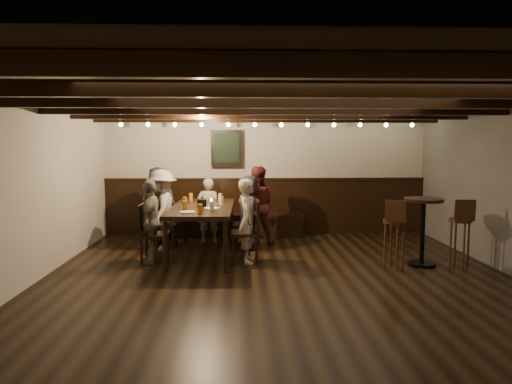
{
  "coord_description": "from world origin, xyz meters",
  "views": [
    {
      "loc": [
        -0.53,
        -5.78,
        1.83
      ],
      "look_at": [
        -0.28,
        1.3,
        1.08
      ],
      "focal_mm": 32.0,
      "sensor_mm": 36.0,
      "label": 1
    }
  ],
  "objects_px": {
    "high_top_table": "(423,221)",
    "bar_stool_right": "(460,242)",
    "person_bench_right": "(257,205)",
    "person_right_far": "(248,221)",
    "person_bench_centre": "(208,210)",
    "person_right_near": "(248,212)",
    "dining_table": "(203,210)",
    "person_left_near": "(162,210)",
    "chair_left_near": "(164,234)",
    "person_bench_left": "(158,205)",
    "person_left_far": "(151,222)",
    "chair_right_far": "(246,244)",
    "chair_right_near": "(247,233)",
    "bar_stool_left": "(394,243)",
    "chair_left_far": "(153,245)"
  },
  "relations": [
    {
      "from": "person_right_near",
      "to": "bar_stool_right",
      "type": "distance_m",
      "value": 3.39
    },
    {
      "from": "person_left_near",
      "to": "bar_stool_left",
      "type": "distance_m",
      "value": 3.88
    },
    {
      "from": "bar_stool_right",
      "to": "chair_right_far",
      "type": "bearing_deg",
      "value": 178.64
    },
    {
      "from": "person_right_near",
      "to": "bar_stool_left",
      "type": "distance_m",
      "value": 2.53
    },
    {
      "from": "high_top_table",
      "to": "bar_stool_right",
      "type": "height_order",
      "value": "bar_stool_right"
    },
    {
      "from": "person_bench_left",
      "to": "chair_right_far",
      "type": "bearing_deg",
      "value": 140.2
    },
    {
      "from": "person_bench_right",
      "to": "person_right_near",
      "type": "xyz_separation_m",
      "value": [
        -0.16,
        -0.45,
        -0.07
      ]
    },
    {
      "from": "chair_right_far",
      "to": "bar_stool_left",
      "type": "xyz_separation_m",
      "value": [
        2.15,
        -0.47,
        0.09
      ]
    },
    {
      "from": "bar_stool_left",
      "to": "chair_left_near",
      "type": "bearing_deg",
      "value": 175.79
    },
    {
      "from": "chair_right_far",
      "to": "high_top_table",
      "type": "relative_size",
      "value": 0.94
    },
    {
      "from": "person_left_far",
      "to": "chair_left_far",
      "type": "bearing_deg",
      "value": 90.0
    },
    {
      "from": "dining_table",
      "to": "person_bench_right",
      "type": "relative_size",
      "value": 1.54
    },
    {
      "from": "dining_table",
      "to": "chair_right_far",
      "type": "bearing_deg",
      "value": -32.0
    },
    {
      "from": "chair_left_near",
      "to": "bar_stool_right",
      "type": "height_order",
      "value": "bar_stool_right"
    },
    {
      "from": "person_left_near",
      "to": "bar_stool_left",
      "type": "bearing_deg",
      "value": 69.92
    },
    {
      "from": "person_left_near",
      "to": "person_bench_centre",
      "type": "bearing_deg",
      "value": 128.66
    },
    {
      "from": "chair_right_far",
      "to": "person_right_far",
      "type": "distance_m",
      "value": 0.35
    },
    {
      "from": "chair_left_far",
      "to": "chair_right_near",
      "type": "bearing_deg",
      "value": 122.03
    },
    {
      "from": "person_bench_left",
      "to": "bar_stool_left",
      "type": "distance_m",
      "value": 4.19
    },
    {
      "from": "person_right_near",
      "to": "high_top_table",
      "type": "xyz_separation_m",
      "value": [
        2.61,
        -1.17,
        0.02
      ]
    },
    {
      "from": "person_bench_right",
      "to": "person_right_far",
      "type": "relative_size",
      "value": 1.1
    },
    {
      "from": "chair_right_near",
      "to": "person_left_far",
      "type": "height_order",
      "value": "person_left_far"
    },
    {
      "from": "person_bench_right",
      "to": "person_right_far",
      "type": "bearing_deg",
      "value": 83.66
    },
    {
      "from": "chair_left_near",
      "to": "person_right_near",
      "type": "distance_m",
      "value": 1.52
    },
    {
      "from": "dining_table",
      "to": "person_bench_left",
      "type": "distance_m",
      "value": 1.27
    },
    {
      "from": "bar_stool_right",
      "to": "chair_left_far",
      "type": "bearing_deg",
      "value": -179.36
    },
    {
      "from": "chair_left_near",
      "to": "person_bench_centre",
      "type": "distance_m",
      "value": 0.99
    },
    {
      "from": "dining_table",
      "to": "person_left_near",
      "type": "distance_m",
      "value": 0.88
    },
    {
      "from": "person_bench_centre",
      "to": "person_right_near",
      "type": "height_order",
      "value": "person_right_near"
    },
    {
      "from": "dining_table",
      "to": "bar_stool_left",
      "type": "bearing_deg",
      "value": -16.94
    },
    {
      "from": "chair_left_far",
      "to": "high_top_table",
      "type": "distance_m",
      "value": 4.12
    },
    {
      "from": "chair_left_near",
      "to": "person_right_near",
      "type": "relative_size",
      "value": 0.7
    },
    {
      "from": "person_bench_right",
      "to": "person_left_far",
      "type": "height_order",
      "value": "person_bench_right"
    },
    {
      "from": "bar_stool_right",
      "to": "high_top_table",
      "type": "bearing_deg",
      "value": 168.94
    },
    {
      "from": "person_bench_centre",
      "to": "person_bench_left",
      "type": "bearing_deg",
      "value": 9.46
    },
    {
      "from": "chair_left_far",
      "to": "high_top_table",
      "type": "bearing_deg",
      "value": 87.04
    },
    {
      "from": "chair_right_near",
      "to": "person_left_near",
      "type": "relative_size",
      "value": 0.65
    },
    {
      "from": "chair_left_near",
      "to": "chair_right_far",
      "type": "height_order",
      "value": "chair_right_far"
    },
    {
      "from": "dining_table",
      "to": "person_left_near",
      "type": "xyz_separation_m",
      "value": [
        -0.74,
        0.47,
        -0.05
      ]
    },
    {
      "from": "high_top_table",
      "to": "bar_stool_right",
      "type": "distance_m",
      "value": 0.6
    },
    {
      "from": "chair_left_near",
      "to": "chair_right_far",
      "type": "bearing_deg",
      "value": 57.98
    },
    {
      "from": "chair_left_near",
      "to": "person_bench_left",
      "type": "bearing_deg",
      "value": -158.1
    },
    {
      "from": "chair_right_far",
      "to": "person_bench_left",
      "type": "bearing_deg",
      "value": 50.2
    },
    {
      "from": "bar_stool_left",
      "to": "chair_left_far",
      "type": "bearing_deg",
      "value": -170.74
    },
    {
      "from": "person_bench_right",
      "to": "bar_stool_left",
      "type": "height_order",
      "value": "person_bench_right"
    },
    {
      "from": "dining_table",
      "to": "person_bench_left",
      "type": "height_order",
      "value": "person_bench_left"
    },
    {
      "from": "chair_right_near",
      "to": "person_right_far",
      "type": "relative_size",
      "value": 0.7
    },
    {
      "from": "dining_table",
      "to": "person_left_near",
      "type": "height_order",
      "value": "person_left_near"
    },
    {
      "from": "chair_right_far",
      "to": "person_bench_right",
      "type": "height_order",
      "value": "person_bench_right"
    },
    {
      "from": "chair_left_near",
      "to": "bar_stool_right",
      "type": "xyz_separation_m",
      "value": [
        4.57,
        -1.35,
        0.11
      ]
    }
  ]
}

